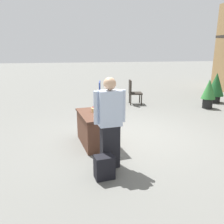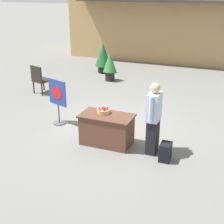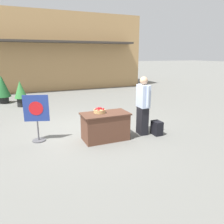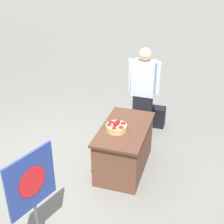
% 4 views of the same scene
% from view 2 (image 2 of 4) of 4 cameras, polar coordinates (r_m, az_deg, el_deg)
% --- Properties ---
extents(ground_plane, '(120.00, 120.00, 0.00)m').
position_cam_2_polar(ground_plane, '(8.91, 0.07, -2.60)').
color(ground_plane, slate).
extents(storefront_building, '(12.35, 5.27, 4.98)m').
position_cam_2_polar(storefront_building, '(18.05, 14.05, 17.52)').
color(storefront_building, tan).
rests_on(storefront_building, ground_plane).
extents(display_table, '(1.32, 0.73, 0.77)m').
position_cam_2_polar(display_table, '(7.81, -0.95, -3.17)').
color(display_table, brown).
rests_on(display_table, ground_plane).
extents(apple_basket, '(0.32, 0.32, 0.16)m').
position_cam_2_polar(apple_basket, '(7.76, -1.55, 0.27)').
color(apple_basket, tan).
rests_on(apple_basket, display_table).
extents(person_visitor, '(0.27, 0.61, 1.74)m').
position_cam_2_polar(person_visitor, '(7.23, 7.61, -1.15)').
color(person_visitor, black).
rests_on(person_visitor, ground_plane).
extents(backpack, '(0.24, 0.34, 0.42)m').
position_cam_2_polar(backpack, '(7.25, 9.73, -7.20)').
color(backpack, black).
rests_on(backpack, ground_plane).
extents(poster_board, '(0.65, 0.36, 1.31)m').
position_cam_2_polar(poster_board, '(8.94, -9.87, 2.27)').
color(poster_board, '#4C4C51').
rests_on(poster_board, ground_plane).
extents(patio_chair, '(0.68, 0.68, 1.06)m').
position_cam_2_polar(patio_chair, '(11.76, -13.08, 6.04)').
color(patio_chair, '#28231E').
rests_on(patio_chair, ground_plane).
extents(potted_plant_far_left, '(0.56, 0.56, 1.19)m').
position_cam_2_polar(potted_plant_far_left, '(13.11, -0.39, 8.62)').
color(potted_plant_far_left, black).
rests_on(potted_plant_far_left, ground_plane).
extents(potted_plant_far_right, '(0.73, 0.73, 1.36)m').
position_cam_2_polar(potted_plant_far_right, '(14.41, -1.64, 10.18)').
color(potted_plant_far_right, black).
rests_on(potted_plant_far_right, ground_plane).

